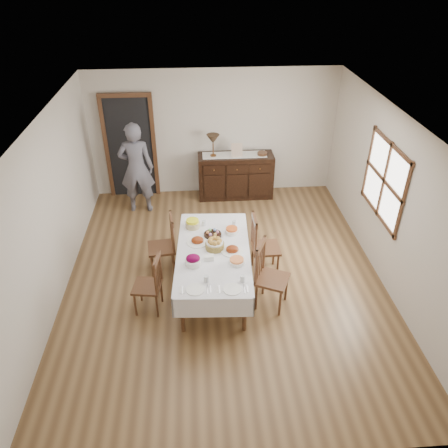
{
  "coord_description": "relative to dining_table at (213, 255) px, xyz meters",
  "views": [
    {
      "loc": [
        -0.41,
        -5.49,
        4.53
      ],
      "look_at": [
        0.0,
        0.1,
        0.95
      ],
      "focal_mm": 35.0,
      "sensor_mm": 36.0,
      "label": 1
    }
  ],
  "objects": [
    {
      "name": "ham_platter_a",
      "position": [
        -0.23,
        0.23,
        0.12
      ],
      "size": [
        0.34,
        0.34,
        0.11
      ],
      "color": "white",
      "rests_on": "dining_table"
    },
    {
      "name": "person",
      "position": [
        -1.35,
        2.53,
        0.34
      ],
      "size": [
        0.61,
        0.4,
        1.95
      ],
      "primitive_type": "imported",
      "rotation": [
        0.0,
        0.0,
        3.13
      ],
      "color": "#595864",
      "rests_on": "ground"
    },
    {
      "name": "sideboard",
      "position": [
        0.62,
        2.98,
        -0.17
      ],
      "size": [
        1.55,
        0.56,
        0.93
      ],
      "color": "black",
      "rests_on": "ground"
    },
    {
      "name": "chair_right_near",
      "position": [
        0.78,
        -0.4,
        -0.1
      ],
      "size": [
        0.59,
        0.59,
        1.06
      ],
      "rotation": [
        0.0,
        0.0,
        1.13
      ],
      "color": "#4E2F1C",
      "rests_on": "ground"
    },
    {
      "name": "carrot_bowl",
      "position": [
        0.31,
        0.45,
        0.13
      ],
      "size": [
        0.22,
        0.22,
        0.09
      ],
      "color": "white",
      "rests_on": "dining_table"
    },
    {
      "name": "chair_left_near",
      "position": [
        -0.92,
        -0.39,
        -0.16
      ],
      "size": [
        0.44,
        0.44,
        0.94
      ],
      "rotation": [
        0.0,
        0.0,
        -1.72
      ],
      "color": "#4E2F1C",
      "rests_on": "ground"
    },
    {
      "name": "glass_far_b",
      "position": [
        0.37,
        0.65,
        0.14
      ],
      "size": [
        0.06,
        0.06,
        0.09
      ],
      "color": "silver",
      "rests_on": "dining_table"
    },
    {
      "name": "room_shell",
      "position": [
        0.04,
        0.68,
        1.0
      ],
      "size": [
        5.02,
        6.02,
        2.65
      ],
      "color": "white",
      "rests_on": "ground"
    },
    {
      "name": "dining_table",
      "position": [
        0.0,
        0.0,
        0.0
      ],
      "size": [
        1.19,
        2.16,
        0.73
      ],
      "rotation": [
        0.0,
        0.0,
        -0.06
      ],
      "color": "white",
      "rests_on": "ground"
    },
    {
      "name": "casserole_dish",
      "position": [
        0.31,
        -0.33,
        0.12
      ],
      "size": [
        0.22,
        0.22,
        0.08
      ],
      "color": "white",
      "rests_on": "dining_table"
    },
    {
      "name": "table_lamp",
      "position": [
        0.16,
        2.97,
        0.65
      ],
      "size": [
        0.26,
        0.26,
        0.46
      ],
      "color": "brown",
      "rests_on": "sideboard"
    },
    {
      "name": "chair_left_far",
      "position": [
        -0.76,
        0.51,
        -0.12
      ],
      "size": [
        0.47,
        0.47,
        1.02
      ],
      "rotation": [
        0.0,
        0.0,
        -1.46
      ],
      "color": "#4E2F1C",
      "rests_on": "ground"
    },
    {
      "name": "beet_bowl",
      "position": [
        -0.3,
        -0.31,
        0.16
      ],
      "size": [
        0.23,
        0.23,
        0.16
      ],
      "color": "white",
      "rests_on": "dining_table"
    },
    {
      "name": "pineapple_bowl",
      "position": [
        -0.3,
        0.66,
        0.15
      ],
      "size": [
        0.23,
        0.23,
        0.14
      ],
      "color": "tan",
      "rests_on": "dining_table"
    },
    {
      "name": "picture_frame",
      "position": [
        0.63,
        2.91,
        0.43
      ],
      "size": [
        0.22,
        0.08,
        0.28
      ],
      "color": "tan",
      "rests_on": "sideboard"
    },
    {
      "name": "bread_basket",
      "position": [
        0.02,
        0.05,
        0.17
      ],
      "size": [
        0.28,
        0.28,
        0.17
      ],
      "color": "olive",
      "rests_on": "dining_table"
    },
    {
      "name": "ham_platter_b",
      "position": [
        0.28,
        -0.04,
        0.12
      ],
      "size": [
        0.33,
        0.33,
        0.11
      ],
      "color": "white",
      "rests_on": "dining_table"
    },
    {
      "name": "setting_right",
      "position": [
        0.25,
        -0.83,
        0.11
      ],
      "size": [
        0.43,
        0.31,
        0.1
      ],
      "color": "white",
      "rests_on": "dining_table"
    },
    {
      "name": "egg_basket",
      "position": [
        0.01,
        0.38,
        0.12
      ],
      "size": [
        0.27,
        0.27,
        0.1
      ],
      "color": "black",
      "rests_on": "dining_table"
    },
    {
      "name": "glass_far_a",
      "position": [
        -0.11,
        0.69,
        0.13
      ],
      "size": [
        0.06,
        0.06,
        0.09
      ],
      "color": "silver",
      "rests_on": "dining_table"
    },
    {
      "name": "deco_bowl",
      "position": [
        1.15,
        2.95,
        0.32
      ],
      "size": [
        0.2,
        0.2,
        0.06
      ],
      "color": "#4E2F1C",
      "rests_on": "sideboard"
    },
    {
      "name": "butter_dish",
      "position": [
        -0.07,
        -0.22,
        0.12
      ],
      "size": [
        0.14,
        0.1,
        0.07
      ],
      "color": "white",
      "rests_on": "dining_table"
    },
    {
      "name": "setting_left",
      "position": [
        -0.24,
        -0.81,
        0.11
      ],
      "size": [
        0.43,
        0.31,
        0.1
      ],
      "color": "white",
      "rests_on": "dining_table"
    },
    {
      "name": "chair_right_far",
      "position": [
        0.8,
        0.36,
        -0.11
      ],
      "size": [
        0.44,
        0.44,
        1.05
      ],
      "rotation": [
        0.0,
        0.0,
        1.58
      ],
      "color": "#4E2F1C",
      "rests_on": "ground"
    },
    {
      "name": "ground",
      "position": [
        0.19,
        0.26,
        -0.64
      ],
      "size": [
        6.0,
        6.0,
        0.0
      ],
      "primitive_type": "plane",
      "color": "brown"
    },
    {
      "name": "runner",
      "position": [
        0.59,
        2.99,
        0.3
      ],
      "size": [
        1.3,
        0.35,
        0.01
      ],
      "color": "white",
      "rests_on": "sideboard"
    }
  ]
}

